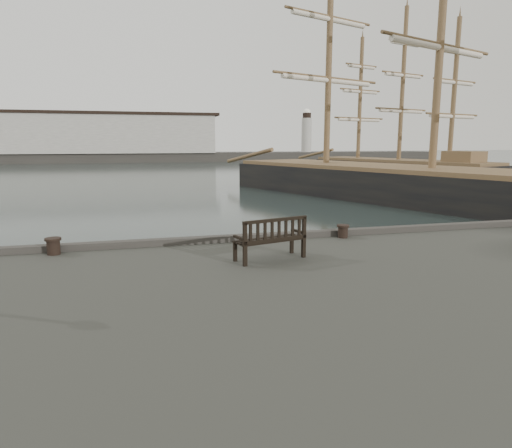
# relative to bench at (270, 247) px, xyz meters

# --- Properties ---
(ground) EXTENTS (400.00, 400.00, 0.00)m
(ground) POSITION_rel_bench_xyz_m (-0.71, 2.41, -1.88)
(ground) COLOR black
(ground) RESTS_ON ground
(breakwater) EXTENTS (140.00, 9.50, 12.20)m
(breakwater) POSITION_rel_bench_xyz_m (-5.27, 94.41, 2.41)
(breakwater) COLOR #383530
(breakwater) RESTS_ON ground
(bench) EXTENTS (1.86, 1.04, 1.01)m
(bench) POSITION_rel_bench_xyz_m (0.00, 0.00, 0.00)
(bench) COLOR black
(bench) RESTS_ON quay
(bollard_left) EXTENTS (0.46, 0.46, 0.43)m
(bollard_left) POSITION_rel_bench_xyz_m (-5.19, 1.91, -0.11)
(bollard_left) COLOR black
(bollard_left) RESTS_ON quay
(bollard_right) EXTENTS (0.44, 0.44, 0.39)m
(bollard_right) POSITION_rel_bench_xyz_m (2.83, 1.91, -0.13)
(bollard_right) COLOR black
(bollard_right) RESTS_ON quay
(tall_ship_main) EXTENTS (20.57, 38.15, 28.45)m
(tall_ship_main) POSITION_rel_bench_xyz_m (17.30, 17.87, -1.16)
(tall_ship_main) COLOR black
(tall_ship_main) RESTS_ON ground
(tall_ship_far) EXTENTS (11.90, 24.57, 20.66)m
(tall_ship_far) POSITION_rel_bench_xyz_m (27.02, 37.67, -1.18)
(tall_ship_far) COLOR black
(tall_ship_far) RESTS_ON ground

